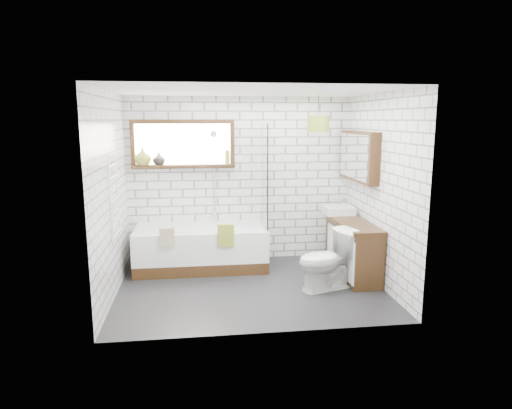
{
  "coord_description": "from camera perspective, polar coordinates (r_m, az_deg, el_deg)",
  "views": [
    {
      "loc": [
        -0.67,
        -5.62,
        2.17
      ],
      "look_at": [
        0.11,
        0.25,
        1.06
      ],
      "focal_mm": 32.0,
      "sensor_mm": 36.0,
      "label": 1
    }
  ],
  "objects": [
    {
      "name": "tap",
      "position": [
        6.93,
        11.56,
        -0.06
      ],
      "size": [
        0.04,
        0.04,
        0.17
      ],
      "primitive_type": "cylinder",
      "rotation": [
        0.0,
        0.0,
        -0.09
      ],
      "color": "silver",
      "rests_on": "vanity"
    },
    {
      "name": "wall_left",
      "position": [
        5.79,
        -17.75,
        1.0
      ],
      "size": [
        0.01,
        2.6,
        2.5
      ],
      "primitive_type": "cube",
      "color": "white",
      "rests_on": "ground"
    },
    {
      "name": "shower_riser",
      "position": [
        6.93,
        -5.26,
        3.82
      ],
      "size": [
        0.02,
        0.02,
        1.3
      ],
      "primitive_type": "cylinder",
      "color": "silver",
      "rests_on": "wall_back"
    },
    {
      "name": "toilet",
      "position": [
        5.95,
        8.84,
        -6.89
      ],
      "size": [
        0.64,
        0.85,
        0.78
      ],
      "primitive_type": "imported",
      "rotation": [
        0.0,
        0.0,
        -1.28
      ],
      "color": "white",
      "rests_on": "floor"
    },
    {
      "name": "vase_dark",
      "position": [
        6.9,
        -12.04,
        5.48
      ],
      "size": [
        0.22,
        0.22,
        0.19
      ],
      "primitive_type": "imported",
      "rotation": [
        0.0,
        0.0,
        -0.24
      ],
      "color": "black",
      "rests_on": "window"
    },
    {
      "name": "wall_right",
      "position": [
        6.17,
        15.21,
        1.7
      ],
      "size": [
        0.01,
        2.6,
        2.5
      ],
      "primitive_type": "cube",
      "color": "white",
      "rests_on": "ground"
    },
    {
      "name": "floor",
      "position": [
        6.06,
        -0.71,
        -10.37
      ],
      "size": [
        3.4,
        2.6,
        0.01
      ],
      "primitive_type": "cube",
      "color": "black",
      "rests_on": "ground"
    },
    {
      "name": "wall_front",
      "position": [
        4.46,
        1.25,
        -1.24
      ],
      "size": [
        3.4,
        0.01,
        2.5
      ],
      "primitive_type": "cube",
      "color": "white",
      "rests_on": "ground"
    },
    {
      "name": "bottle",
      "position": [
        6.89,
        -3.62,
        5.76
      ],
      "size": [
        0.08,
        0.08,
        0.21
      ],
      "primitive_type": "cylinder",
      "rotation": [
        0.0,
        0.0,
        0.23
      ],
      "color": "olive",
      "rests_on": "window"
    },
    {
      "name": "vanity",
      "position": [
        6.56,
        11.98,
        -5.37
      ],
      "size": [
        0.43,
        1.34,
        0.77
      ],
      "primitive_type": "cube",
      "color": "black",
      "rests_on": "floor"
    },
    {
      "name": "pendant",
      "position": [
        6.65,
        7.76,
        9.96
      ],
      "size": [
        0.32,
        0.32,
        0.23
      ],
      "primitive_type": "cylinder",
      "color": "olive",
      "rests_on": "ceiling"
    },
    {
      "name": "mirror_cabinet",
      "position": [
        6.65,
        12.71,
        5.91
      ],
      "size": [
        0.16,
        1.2,
        0.7
      ],
      "primitive_type": "cube",
      "color": "black",
      "rests_on": "wall_right"
    },
    {
      "name": "towel_green",
      "position": [
        6.29,
        -3.79,
        -3.87
      ],
      "size": [
        0.23,
        0.06,
        0.31
      ],
      "primitive_type": "cube",
      "color": "olive",
      "rests_on": "bathtub"
    },
    {
      "name": "vase_olive",
      "position": [
        6.92,
        -13.98,
        5.67
      ],
      "size": [
        0.27,
        0.27,
        0.25
      ],
      "primitive_type": "imported",
      "rotation": [
        0.0,
        0.0,
        0.1
      ],
      "color": "olive",
      "rests_on": "window"
    },
    {
      "name": "basin",
      "position": [
        6.9,
        10.28,
        -0.71
      ],
      "size": [
        0.42,
        0.37,
        0.12
      ],
      "primitive_type": "cube",
      "color": "white",
      "rests_on": "vanity"
    },
    {
      "name": "towel_beige",
      "position": [
        6.3,
        -11.07,
        -4.04
      ],
      "size": [
        0.2,
        0.05,
        0.26
      ],
      "primitive_type": "cube",
      "color": "tan",
      "rests_on": "bathtub"
    },
    {
      "name": "shower_screen",
      "position": [
        6.62,
        0.98,
        3.66
      ],
      "size": [
        0.02,
        0.72,
        1.5
      ],
      "primitive_type": "cube",
      "color": "white",
      "rests_on": "bathtub"
    },
    {
      "name": "bathtub",
      "position": [
        6.76,
        -6.89,
        -5.42
      ],
      "size": [
        1.9,
        0.84,
        0.61
      ],
      "primitive_type": "cube",
      "color": "white",
      "rests_on": "floor"
    },
    {
      "name": "wall_back",
      "position": [
        7.02,
        -2.0,
        3.11
      ],
      "size": [
        3.4,
        0.01,
        2.5
      ],
      "primitive_type": "cube",
      "color": "white",
      "rests_on": "ground"
    },
    {
      "name": "window",
      "position": [
        6.89,
        -9.1,
        7.45
      ],
      "size": [
        1.52,
        0.16,
        0.68
      ],
      "primitive_type": "cube",
      "color": "black",
      "rests_on": "wall_back"
    },
    {
      "name": "towel_radiator",
      "position": [
        5.79,
        -17.28,
        0.52
      ],
      "size": [
        0.06,
        0.52,
        1.0
      ],
      "primitive_type": "cube",
      "color": "white",
      "rests_on": "wall_left"
    },
    {
      "name": "ceiling",
      "position": [
        5.67,
        -0.76,
        14.05
      ],
      "size": [
        3.4,
        2.6,
        0.01
      ],
      "primitive_type": "cube",
      "color": "white",
      "rests_on": "ground"
    }
  ]
}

